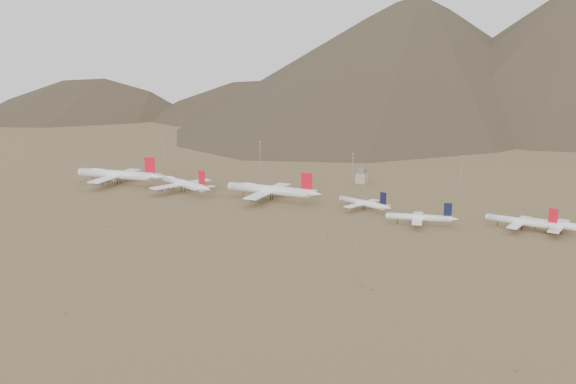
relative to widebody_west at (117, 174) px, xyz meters
The scene contains 15 objects.
ground 139.97m from the widebody_west, ahead, with size 3000.00×3000.00×0.00m, color olive.
mountain_ridge 897.96m from the widebody_west, 81.07° to the left, with size 4400.00×1000.00×300.00m.
widebody_west is the anchor object (origin of this frame).
widebody_centre 62.00m from the widebody_west, ahead, with size 63.13×50.17×19.41m.
widebody_east 133.58m from the widebody_west, ahead, with size 73.54×56.64×21.84m.
narrowbody_a 202.45m from the widebody_west, ahead, with size 42.21×31.34×14.37m.
narrowbody_b 246.05m from the widebody_west, ahead, with size 42.81×31.65×14.46m.
narrowbody_c 302.38m from the widebody_west, ahead, with size 46.08×33.31×15.22m.
narrowbody_d 323.96m from the widebody_west, ahead, with size 47.04×33.93×15.53m.
control_tower 193.17m from the widebody_west, 29.77° to the left, with size 8.00×8.00×12.00m.
mast_far_west 93.38m from the widebody_west, 106.52° to the left, with size 2.00×0.60×25.70m.
mast_west 126.27m from the widebody_west, 57.83° to the left, with size 2.00×0.60×25.70m.
mast_centre 184.96m from the widebody_west, 26.87° to the left, with size 2.00×0.60×25.70m.
mast_east 266.59m from the widebody_west, 24.79° to the left, with size 2.00×0.60×25.70m.
desert_scrub 177.03m from the widebody_west, 35.32° to the right, with size 417.87×180.11×0.96m.
Camera 1 is at (215.80, -347.23, 103.39)m, focal length 40.00 mm.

